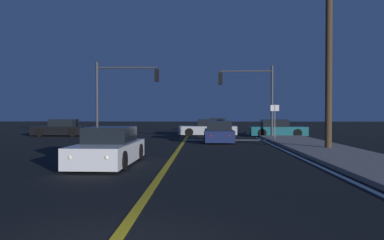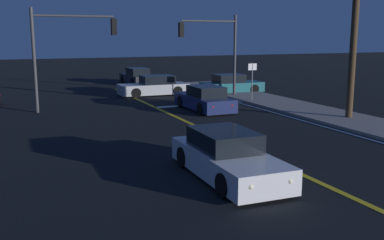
{
  "view_description": "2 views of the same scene",
  "coord_description": "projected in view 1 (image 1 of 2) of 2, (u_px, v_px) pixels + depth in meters",
  "views": [
    {
      "loc": [
        1.27,
        -4.86,
        1.85
      ],
      "look_at": [
        0.49,
        21.61,
        1.37
      ],
      "focal_mm": 36.84,
      "sensor_mm": 36.0,
      "label": 1
    },
    {
      "loc": [
        -7.99,
        -2.07,
        4.06
      ],
      "look_at": [
        -0.98,
        14.36,
        0.68
      ],
      "focal_mm": 42.09,
      "sensor_mm": 36.0,
      "label": 2
    }
  ],
  "objects": [
    {
      "name": "car_lead_oncoming_silver",
      "position": [
        208.0,
        128.0,
        31.99
      ],
      "size": [
        4.76,
        1.98,
        1.34
      ],
      "rotation": [
        0.0,
        0.0,
        1.56
      ],
      "color": "#B2B5BA",
      "rests_on": "ground"
    },
    {
      "name": "street_sign_corner",
      "position": [
        275.0,
        116.0,
        26.17
      ],
      "size": [
        0.56,
        0.06,
        2.43
      ],
      "color": "slate",
      "rests_on": "ground"
    },
    {
      "name": "car_mid_block_white",
      "position": [
        109.0,
        148.0,
        14.07
      ],
      "size": [
        1.96,
        4.71,
        1.34
      ],
      "rotation": [
        0.0,
        0.0,
        3.12
      ],
      "color": "silver",
      "rests_on": "ground"
    },
    {
      "name": "stop_bar",
      "position": [
        225.0,
        140.0,
        26.79
      ],
      "size": [
        5.5,
        0.5,
        0.01
      ],
      "primitive_type": "cube",
      "color": "white",
      "rests_on": "ground"
    },
    {
      "name": "utility_pole_right",
      "position": [
        329.0,
        35.0,
        19.25
      ],
      "size": [
        1.76,
        0.32,
        10.95
      ],
      "color": "#42301E",
      "rests_on": "ground"
    },
    {
      "name": "car_far_approaching_teal",
      "position": [
        277.0,
        129.0,
        30.7
      ],
      "size": [
        4.38,
        1.92,
        1.34
      ],
      "rotation": [
        0.0,
        0.0,
        -1.58
      ],
      "color": "#195960",
      "rests_on": "ground"
    },
    {
      "name": "lane_line_center",
      "position": [
        174.0,
        156.0,
        16.65
      ],
      "size": [
        0.2,
        39.89,
        0.01
      ],
      "primitive_type": "cube",
      "color": "gold",
      "rests_on": "ground"
    },
    {
      "name": "lane_line_edge_right",
      "position": [
        299.0,
        157.0,
        16.49
      ],
      "size": [
        0.16,
        39.89,
        0.01
      ],
      "primitive_type": "cube",
      "color": "white",
      "rests_on": "ground"
    },
    {
      "name": "traffic_signal_far_left",
      "position": [
        120.0,
        87.0,
        27.84
      ],
      "size": [
        4.49,
        0.28,
        5.45
      ],
      "color": "#38383D",
      "rests_on": "ground"
    },
    {
      "name": "traffic_signal_near_right",
      "position": [
        252.0,
        90.0,
        28.97
      ],
      "size": [
        4.02,
        0.28,
        5.33
      ],
      "rotation": [
        0.0,
        0.0,
        3.14
      ],
      "color": "#38383D",
      "rests_on": "ground"
    },
    {
      "name": "sidewalk_right",
      "position": [
        343.0,
        155.0,
        16.44
      ],
      "size": [
        3.2,
        42.23,
        0.15
      ],
      "primitive_type": "cube",
      "color": "gray",
      "rests_on": "ground"
    },
    {
      "name": "car_distant_tail_navy",
      "position": [
        219.0,
        133.0,
        24.96
      ],
      "size": [
        1.86,
        4.6,
        1.34
      ],
      "rotation": [
        0.0,
        0.0,
        -0.0
      ],
      "color": "navy",
      "rests_on": "ground"
    },
    {
      "name": "car_following_oncoming_black",
      "position": [
        61.0,
        129.0,
        31.6
      ],
      "size": [
        4.33,
        2.08,
        1.34
      ],
      "rotation": [
        0.0,
        0.0,
        1.54
      ],
      "color": "black",
      "rests_on": "ground"
    },
    {
      "name": "car_side_waiting_charcoal",
      "position": [
        217.0,
        126.0,
        39.43
      ],
      "size": [
        1.97,
        4.56,
        1.34
      ],
      "rotation": [
        0.0,
        0.0,
        0.05
      ],
      "color": "#2D2D33",
      "rests_on": "ground"
    }
  ]
}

